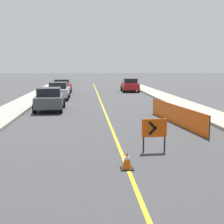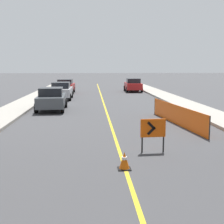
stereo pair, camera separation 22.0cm
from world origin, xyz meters
The scene contains 10 objects.
lane_stripe centered at (0.00, 33.93, 0.00)m, with size 0.12×67.86×0.01m.
sidewalk_left centered at (-6.33, 33.93, 0.08)m, with size 2.19×67.86×0.16m.
sidewalk_right centered at (6.33, 33.93, 0.08)m, with size 2.19×67.86×0.16m.
traffic_cone_fourth centered at (-0.03, 22.69, 0.26)m, with size 0.39×0.39×0.53m.
arrow_barricade_primary centered at (1.17, 24.45, 0.83)m, with size 0.91×0.13×1.21m.
safety_mesh_fence centered at (3.48, 29.77, 0.51)m, with size 0.89×7.22×1.01m.
parked_car_curb_near centered at (-3.76, 35.49, 0.80)m, with size 2.00×4.38×1.59m.
parked_car_curb_mid centered at (-3.77, 42.72, 0.80)m, with size 1.93×4.31×1.59m.
parked_car_curb_far centered at (-3.90, 49.00, 0.80)m, with size 1.95×4.36×1.59m.
parked_car_opposite_side centered at (3.98, 50.93, 0.80)m, with size 1.95×4.35×1.59m.
Camera 2 is at (-0.99, 13.76, 3.06)m, focal length 50.00 mm.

